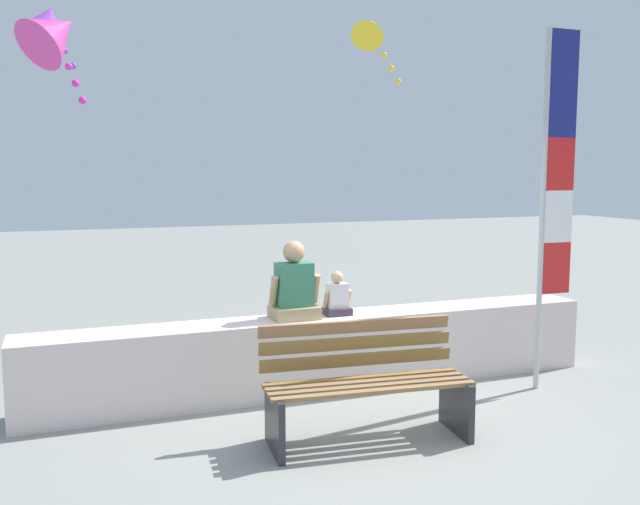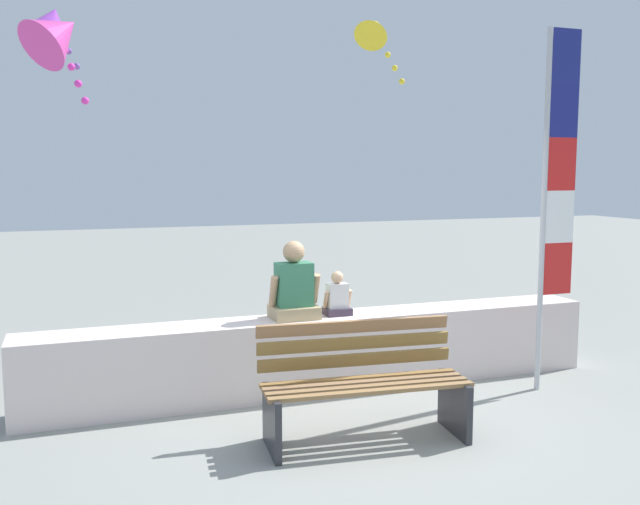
{
  "view_description": "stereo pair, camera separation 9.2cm",
  "coord_description": "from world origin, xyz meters",
  "px_view_note": "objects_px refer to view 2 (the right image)",
  "views": [
    {
      "loc": [
        -2.28,
        -5.07,
        2.07
      ],
      "look_at": [
        -0.04,
        0.86,
        1.31
      ],
      "focal_mm": 38.84,
      "sensor_mm": 36.0,
      "label": 1
    },
    {
      "loc": [
        -2.2,
        -5.1,
        2.07
      ],
      "look_at": [
        -0.04,
        0.86,
        1.31
      ],
      "focal_mm": 38.84,
      "sensor_mm": 36.0,
      "label": 2
    }
  ],
  "objects_px": {
    "person_adult": "(294,288)",
    "kite_yellow": "(374,29)",
    "kite_purple": "(52,21)",
    "kite_magenta": "(58,34)",
    "flag_banner": "(554,184)",
    "park_bench": "(363,386)",
    "person_child": "(337,298)"
  },
  "relations": [
    {
      "from": "park_bench",
      "to": "kite_magenta",
      "type": "distance_m",
      "value": 5.01
    },
    {
      "from": "park_bench",
      "to": "kite_magenta",
      "type": "xyz_separation_m",
      "value": [
        -2.11,
        3.34,
        3.08
      ]
    },
    {
      "from": "person_adult",
      "to": "kite_purple",
      "type": "distance_m",
      "value": 4.66
    },
    {
      "from": "kite_yellow",
      "to": "kite_magenta",
      "type": "bearing_deg",
      "value": -169.32
    },
    {
      "from": "kite_yellow",
      "to": "kite_purple",
      "type": "xyz_separation_m",
      "value": [
        -4.08,
        0.24,
        -0.14
      ]
    },
    {
      "from": "kite_magenta",
      "to": "kite_yellow",
      "type": "bearing_deg",
      "value": 10.68
    },
    {
      "from": "person_adult",
      "to": "kite_purple",
      "type": "relative_size",
      "value": 0.86
    },
    {
      "from": "person_child",
      "to": "kite_magenta",
      "type": "relative_size",
      "value": 0.36
    },
    {
      "from": "person_adult",
      "to": "person_child",
      "type": "distance_m",
      "value": 0.44
    },
    {
      "from": "flag_banner",
      "to": "person_adult",
      "type": "bearing_deg",
      "value": 163.14
    },
    {
      "from": "flag_banner",
      "to": "kite_yellow",
      "type": "distance_m",
      "value": 4.1
    },
    {
      "from": "kite_purple",
      "to": "kite_magenta",
      "type": "bearing_deg",
      "value": -86.32
    },
    {
      "from": "person_child",
      "to": "kite_purple",
      "type": "distance_m",
      "value": 4.93
    },
    {
      "from": "park_bench",
      "to": "kite_purple",
      "type": "relative_size",
      "value": 1.94
    },
    {
      "from": "person_adult",
      "to": "flag_banner",
      "type": "xyz_separation_m",
      "value": [
        2.3,
        -0.7,
        0.95
      ]
    },
    {
      "from": "person_adult",
      "to": "person_child",
      "type": "relative_size",
      "value": 1.73
    },
    {
      "from": "person_adult",
      "to": "kite_yellow",
      "type": "relative_size",
      "value": 0.68
    },
    {
      "from": "person_child",
      "to": "kite_magenta",
      "type": "distance_m",
      "value": 4.12
    },
    {
      "from": "kite_magenta",
      "to": "kite_yellow",
      "type": "distance_m",
      "value": 4.12
    },
    {
      "from": "flag_banner",
      "to": "park_bench",
      "type": "bearing_deg",
      "value": -165.86
    },
    {
      "from": "person_adult",
      "to": "kite_yellow",
      "type": "distance_m",
      "value": 4.62
    },
    {
      "from": "kite_yellow",
      "to": "kite_purple",
      "type": "distance_m",
      "value": 4.09
    },
    {
      "from": "park_bench",
      "to": "person_child",
      "type": "height_order",
      "value": "person_child"
    },
    {
      "from": "flag_banner",
      "to": "kite_magenta",
      "type": "relative_size",
      "value": 2.88
    },
    {
      "from": "person_child",
      "to": "kite_yellow",
      "type": "bearing_deg",
      "value": 60.11
    },
    {
      "from": "kite_magenta",
      "to": "kite_purple",
      "type": "distance_m",
      "value": 1.05
    },
    {
      "from": "person_adult",
      "to": "kite_magenta",
      "type": "bearing_deg",
      "value": 132.78
    },
    {
      "from": "kite_purple",
      "to": "kite_yellow",
      "type": "bearing_deg",
      "value": -3.33
    },
    {
      "from": "park_bench",
      "to": "flag_banner",
      "type": "xyz_separation_m",
      "value": [
        2.13,
        0.54,
        1.52
      ]
    },
    {
      "from": "park_bench",
      "to": "kite_yellow",
      "type": "xyz_separation_m",
      "value": [
        1.91,
        4.1,
        3.54
      ]
    },
    {
      "from": "person_child",
      "to": "kite_magenta",
      "type": "height_order",
      "value": "kite_magenta"
    },
    {
      "from": "kite_purple",
      "to": "park_bench",
      "type": "bearing_deg",
      "value": -63.37
    }
  ]
}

